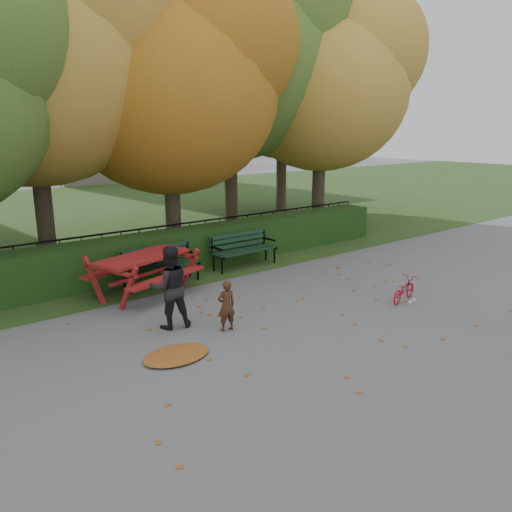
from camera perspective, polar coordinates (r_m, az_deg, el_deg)
ground at (r=9.71m, az=6.58°, el=-6.83°), size 90.00×90.00×0.00m
grass_strip at (r=21.62m, az=-20.76°, el=4.13°), size 90.00×90.00×0.00m
building_right at (r=37.35m, az=-16.57°, el=17.64°), size 9.00×6.00×12.00m
hedge at (r=12.97m, az=-7.56°, el=0.88°), size 13.00×0.90×1.00m
iron_fence at (r=13.64m, az=-9.32°, el=1.64°), size 14.00×0.04×1.02m
tree_b at (r=13.82m, az=-22.93°, el=21.24°), size 6.72×6.40×8.79m
tree_c at (r=14.37m, az=-8.36°, el=19.52°), size 6.30×6.00×8.00m
tree_d at (r=17.25m, az=-1.39°, el=22.64°), size 7.14×6.80×9.58m
tree_e at (r=17.84m, az=8.85°, el=19.30°), size 6.09×5.80×8.16m
tree_g at (r=21.96m, az=4.18°, el=19.22°), size 6.30×6.00×8.55m
bench_left at (r=11.68m, az=-10.98°, el=-0.67°), size 1.80×0.57×0.88m
bench_right at (r=12.92m, az=-1.55°, el=1.04°), size 1.80×0.57×0.88m
picnic_table at (r=10.92m, az=-12.80°, el=-0.93°), size 2.45×2.19×1.00m
leaf_pile at (r=8.10m, az=-9.10°, el=-11.10°), size 1.18×0.88×0.08m
leaf_scatter at (r=9.91m, az=5.34°, el=-6.32°), size 9.00×5.70×0.01m
child at (r=8.86m, az=-3.41°, el=-5.69°), size 0.37×0.27×0.92m
adult at (r=9.02m, az=-9.82°, el=-3.55°), size 0.86×0.75×1.51m
bicycle at (r=10.84m, az=16.53°, el=-3.67°), size 1.00×0.52×0.50m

